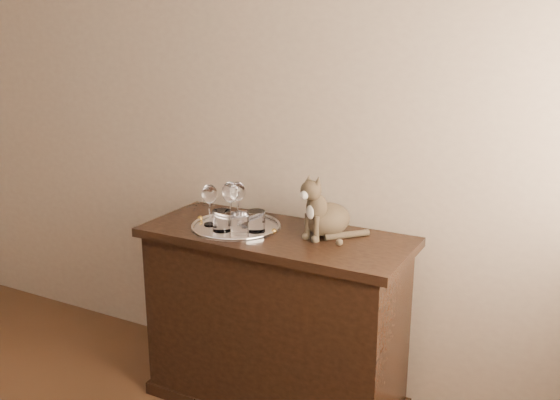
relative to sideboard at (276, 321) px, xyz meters
The scene contains 10 objects.
wall_back 1.15m from the sideboard, 152.68° to the left, with size 4.00×0.10×2.70m, color tan.
sideboard is the anchor object (origin of this frame).
tray 0.47m from the sideboard, behind, with size 0.40×0.40×0.01m, color silver.
wine_glass_b 0.57m from the sideboard, 168.81° to the left, with size 0.07×0.07×0.19m, color silver, non-canonical shape.
wine_glass_c 0.61m from the sideboard, 169.25° to the right, with size 0.07×0.07×0.19m, color silver, non-canonical shape.
wine_glass_d 0.58m from the sideboard, behind, with size 0.08×0.08×0.20m, color white, non-canonical shape.
tumbler_a 0.50m from the sideboard, 141.03° to the right, with size 0.08×0.08×0.09m, color white.
tumbler_b 0.53m from the sideboard, 153.07° to the right, with size 0.08×0.08×0.09m, color white.
tumbler_c 0.49m from the sideboard, 150.83° to the right, with size 0.08×0.08×0.09m, color white.
cat 0.61m from the sideboard, 22.03° to the left, with size 0.28×0.26×0.28m, color brown, non-canonical shape.
Camera 1 is at (1.84, -0.33, 1.74)m, focal length 40.00 mm.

